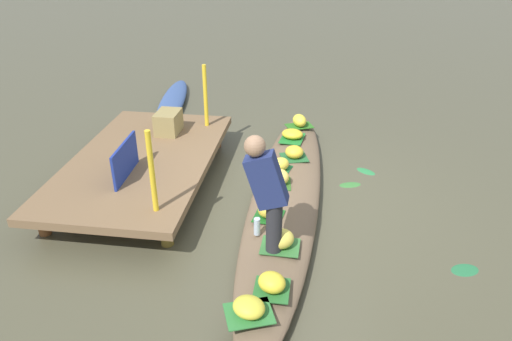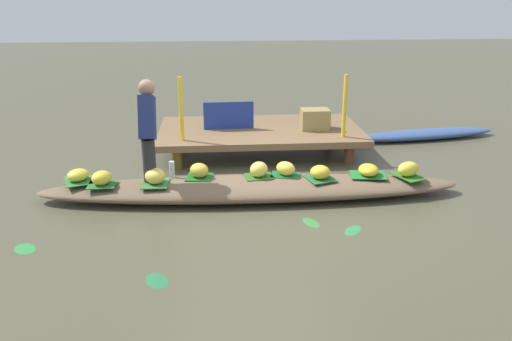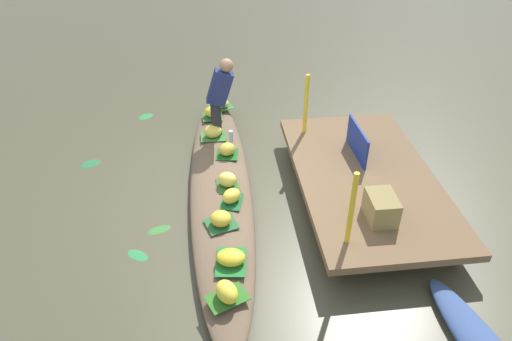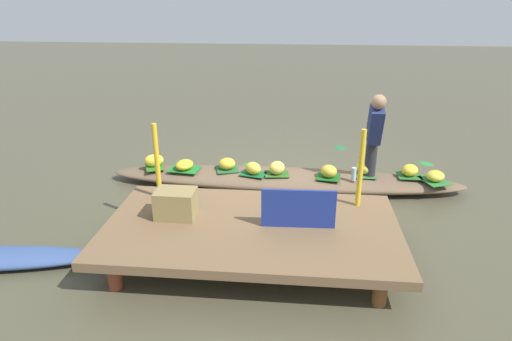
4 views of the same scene
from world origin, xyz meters
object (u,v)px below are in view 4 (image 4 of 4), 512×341
Objects in this scene: banana_bunch_2 at (253,168)px; banana_bunch_4 at (184,165)px; banana_bunch_5 at (227,164)px; banana_bunch_7 at (154,160)px; vendor_person at (375,131)px; banana_bunch_1 at (277,168)px; banana_bunch_6 at (365,168)px; market_banner at (298,209)px; water_bottle at (354,174)px; produce_crate at (176,204)px; vendor_boat at (284,179)px; banana_bunch_3 at (410,170)px; banana_bunch_0 at (329,171)px; banana_bunch_8 at (435,176)px.

banana_bunch_4 is at bearing -4.68° from banana_bunch_2.
banana_bunch_7 reaches higher than banana_bunch_5.
vendor_person is at bearing 176.49° from banana_bunch_5.
banana_bunch_2 is at bearing 159.03° from banana_bunch_5.
banana_bunch_4 is (1.40, -0.06, -0.03)m from banana_bunch_1.
banana_bunch_6 is 2.22m from market_banner.
banana_bunch_2 is 0.33× the size of market_banner.
banana_bunch_6 is 0.32m from water_bottle.
banana_bunch_1 is 2.03m from produce_crate.
vendor_boat is 18.03× the size of banana_bunch_7.
vendor_boat is at bearing -164.65° from banana_bunch_2.
vendor_boat is 1.84m from banana_bunch_3.
water_bottle is (-0.99, 0.22, 0.21)m from vendor_boat.
produce_crate reaches higher than banana_bunch_1.
water_bottle is (-0.35, 0.08, 0.00)m from banana_bunch_0.
banana_bunch_8 is 0.23× the size of vendor_person.
market_banner is at bearing 110.21° from banana_bunch_2.
vendor_person is at bearing -179.96° from banana_bunch_1.
water_bottle is (0.19, 0.26, -0.00)m from banana_bunch_6.
produce_crate is at bearing 35.92° from vendor_person.
vendor_boat is at bearing -3.50° from banana_bunch_8.
banana_bunch_3 is (-1.93, -0.12, -0.01)m from banana_bunch_1.
banana_bunch_1 is at bearing 42.74° from vendor_boat.
banana_bunch_7 is (3.83, -0.01, 0.01)m from banana_bunch_3.
vendor_person reaches higher than banana_bunch_1.
market_banner is (1.93, 1.81, 0.29)m from banana_bunch_8.
banana_bunch_5 is (0.76, -0.13, -0.01)m from banana_bunch_1.
banana_bunch_0 is 0.56× the size of produce_crate.
banana_bunch_4 is at bearing -78.50° from produce_crate.
banana_bunch_3 is at bearing -176.21° from banana_bunch_2.
produce_crate is (-0.36, 1.79, 0.23)m from banana_bunch_4.
banana_bunch_4 is at bearing -2.35° from banana_bunch_1.
banana_bunch_2 is at bearing -112.14° from produce_crate.
banana_bunch_7 is (1.13, -0.00, 0.01)m from banana_bunch_5.
banana_bunch_3 is 3.83m from banana_bunch_7.
banana_bunch_3 is (-2.28, -0.15, -0.00)m from banana_bunch_2.
produce_crate is at bearing 58.84° from vendor_boat.
banana_bunch_7 is at bearing -4.01° from banana_bunch_1.
banana_bunch_6 is at bearing -178.33° from banana_bunch_4.
market_banner is at bearing 138.31° from banana_bunch_7.
produce_crate is at bearing 101.50° from banana_bunch_4.
banana_bunch_1 reaches higher than banana_bunch_3.
produce_crate is at bearing 31.93° from banana_bunch_3.
banana_bunch_2 is at bearing -0.15° from banana_bunch_8.
banana_bunch_1 is 0.77m from banana_bunch_5.
vendor_boat is 4.28× the size of vendor_person.
produce_crate reaches higher than banana_bunch_0.
water_bottle is at bearing 168.28° from vendor_boat.
water_bottle is (0.25, 0.13, -0.61)m from vendor_person.
banana_bunch_5 is at bearing -0.18° from banana_bunch_3.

